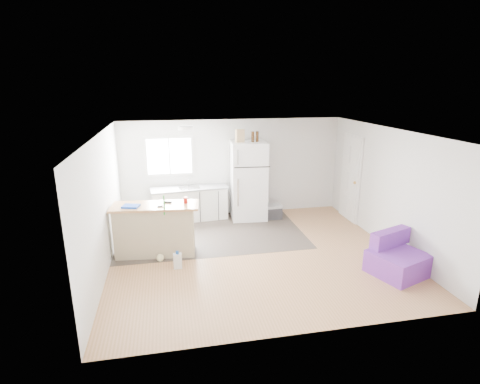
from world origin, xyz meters
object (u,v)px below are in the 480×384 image
object	(u,v)px
peninsula	(155,229)
mop	(161,249)
cleaner_jug	(178,261)
bottle_right	(257,136)
kitchen_cabinets	(190,203)
blue_tray	(131,206)
purple_seat	(397,259)
cooler	(272,212)
bottle_left	(253,137)
refrigerator	(248,181)
red_cup	(186,200)
cardboard_box	(240,136)

from	to	relation	value
peninsula	mop	xyz separation A→B (m)	(0.10, -0.31, -0.28)
cleaner_jug	bottle_right	world-z (taller)	bottle_right
kitchen_cabinets	blue_tray	world-z (taller)	kitchen_cabinets
purple_seat	blue_tray	size ratio (longest dim) A/B	3.61
cooler	bottle_left	distance (m)	1.92
refrigerator	red_cup	xyz separation A→B (m)	(-1.62, -1.67, 0.12)
peninsula	mop	size ratio (longest dim) A/B	1.30
purple_seat	bottle_right	xyz separation A→B (m)	(-1.76, 3.23, 1.77)
peninsula	cardboard_box	xyz separation A→B (m)	(2.00, 1.63, 1.55)
cooler	peninsula	bearing A→B (deg)	-153.90
peninsula	purple_seat	xyz separation A→B (m)	(4.18, -1.62, -0.25)
kitchen_cabinets	cardboard_box	size ratio (longest dim) A/B	6.29
blue_tray	cardboard_box	size ratio (longest dim) A/B	1.00
refrigerator	peninsula	bearing A→B (deg)	-139.04
kitchen_cabinets	cardboard_box	bearing A→B (deg)	-14.04
purple_seat	bottle_right	bearing A→B (deg)	98.88
mop	bottle_left	size ratio (longest dim) A/B	5.24
kitchen_cabinets	blue_tray	distance (m)	2.29
cardboard_box	bottle_right	world-z (taller)	cardboard_box
red_cup	cleaner_jug	bearing A→B (deg)	-107.27
kitchen_cabinets	mop	xyz separation A→B (m)	(-0.68, -2.11, -0.19)
bottle_left	red_cup	bearing A→B (deg)	-136.62
purple_seat	red_cup	world-z (taller)	red_cup
mop	blue_tray	distance (m)	0.98
cleaner_jug	cooler	bearing A→B (deg)	42.17
blue_tray	purple_seat	bearing A→B (deg)	-18.82
kitchen_cabinets	mop	size ratio (longest dim) A/B	1.44
refrigerator	cleaner_jug	distance (m)	3.11
bottle_left	cleaner_jug	bearing A→B (deg)	-129.72
blue_tray	cardboard_box	xyz separation A→B (m)	(2.41, 1.68, 1.03)
blue_tray	cardboard_box	distance (m)	3.11
purple_seat	mop	xyz separation A→B (m)	(-4.07, 1.31, -0.03)
refrigerator	purple_seat	xyz separation A→B (m)	(1.96, -3.29, -0.70)
mop	bottle_left	world-z (taller)	bottle_left
kitchen_cabinets	blue_tray	bearing A→B (deg)	-128.88
bottle_right	bottle_left	bearing A→B (deg)	-172.62
kitchen_cabinets	cooler	size ratio (longest dim) A/B	3.99
kitchen_cabinets	peninsula	bearing A→B (deg)	-119.54
purple_seat	bottle_left	distance (m)	4.13
red_cup	cardboard_box	world-z (taller)	cardboard_box
kitchen_cabinets	bottle_left	world-z (taller)	bottle_left
blue_tray	bottle_left	distance (m)	3.33
purple_seat	blue_tray	xyz separation A→B (m)	(-4.59, 1.56, 0.77)
peninsula	bottle_left	distance (m)	3.19
cardboard_box	bottle_left	distance (m)	0.30
red_cup	bottle_left	size ratio (longest dim) A/B	0.48
peninsula	red_cup	world-z (taller)	red_cup
purple_seat	mop	distance (m)	4.28
blue_tray	bottle_left	bearing A→B (deg)	31.36
peninsula	cardboard_box	world-z (taller)	cardboard_box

